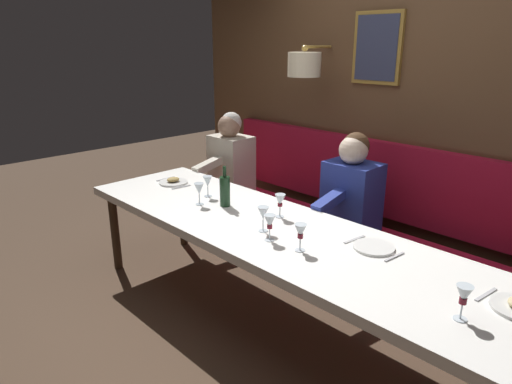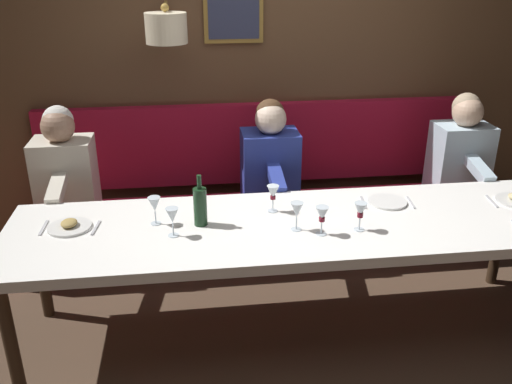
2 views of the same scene
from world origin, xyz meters
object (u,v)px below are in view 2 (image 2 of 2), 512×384
object	(u,v)px
wine_bottle	(200,206)
diner_middle	(64,167)
wine_glass_0	(273,193)
wine_glass_3	(155,205)
diner_near	(271,158)
wine_glass_6	(297,211)
wine_glass_5	(172,216)
diner_nearest	(461,150)
wine_glass_2	(322,215)
dining_table	(293,231)
wine_glass_4	(360,211)

from	to	relation	value
wine_bottle	diner_middle	bearing A→B (deg)	46.95
wine_glass_0	wine_glass_3	xyz separation A→B (m)	(-0.08, 0.69, 0.00)
diner_near	wine_glass_6	xyz separation A→B (m)	(-0.97, 0.00, 0.04)
wine_glass_6	wine_glass_5	bearing A→B (deg)	88.76
wine_glass_5	wine_bottle	distance (m)	0.19
diner_nearest	wine_glass_2	distance (m)	1.68
dining_table	diner_near	size ratio (longest dim) A/B	4.11
diner_middle	wine_glass_4	xyz separation A→B (m)	(-1.02, -1.77, 0.04)
wine_glass_0	wine_bottle	bearing A→B (deg)	105.93
diner_middle	wine_glass_3	xyz separation A→B (m)	(-0.80, -0.64, 0.04)
diner_nearest	wine_glass_0	xyz separation A→B (m)	(-0.72, 1.53, 0.04)
wine_glass_3	wine_glass_2	bearing A→B (deg)	-105.15
wine_glass_2	wine_bottle	world-z (taller)	wine_bottle
diner_nearest	wine_glass_6	distance (m)	1.73
diner_middle	wine_glass_2	distance (m)	1.87
wine_glass_5	wine_glass_0	bearing A→B (deg)	-67.63
diner_middle	wine_glass_0	bearing A→B (deg)	-118.30
wine_glass_3	wine_glass_6	distance (m)	0.80
diner_middle	dining_table	bearing A→B (deg)	-121.80
wine_glass_0	wine_glass_3	size ratio (longest dim) A/B	1.00
diner_near	dining_table	bearing A→B (deg)	179.74
diner_nearest	wine_bottle	distance (m)	2.13
wine_glass_4	wine_glass_5	distance (m)	1.02
dining_table	diner_near	world-z (taller)	diner_near
diner_nearest	diner_middle	world-z (taller)	same
diner_near	wine_glass_2	world-z (taller)	diner_near
wine_glass_2	wine_glass_5	size ratio (longest dim) A/B	1.00
diner_middle	wine_glass_0	xyz separation A→B (m)	(-0.72, -1.33, 0.04)
diner_nearest	wine_bottle	size ratio (longest dim) A/B	2.64
diner_middle	wine_glass_6	size ratio (longest dim) A/B	4.82
diner_middle	wine_glass_2	world-z (taller)	diner_middle
diner_nearest	wine_glass_2	xyz separation A→B (m)	(-1.04, 1.31, 0.04)
diner_middle	wine_glass_6	bearing A→B (deg)	-124.29
dining_table	wine_bottle	world-z (taller)	wine_bottle
wine_glass_5	wine_glass_6	distance (m)	0.68
wine_glass_6	diner_near	bearing A→B (deg)	-0.09
diner_nearest	wine_glass_0	bearing A→B (deg)	115.08
dining_table	diner_nearest	world-z (taller)	diner_nearest
wine_glass_0	wine_glass_3	world-z (taller)	same
wine_glass_5	wine_bottle	world-z (taller)	wine_bottle
dining_table	wine_glass_6	size ratio (longest dim) A/B	19.82
wine_glass_5	wine_bottle	xyz separation A→B (m)	(0.12, -0.15, -0.00)
diner_nearest	diner_near	world-z (taller)	same
diner_near	wine_glass_5	distance (m)	1.18
diner_nearest	diner_near	bearing A→B (deg)	90.00
dining_table	wine_glass_5	xyz separation A→B (m)	(-0.08, 0.68, 0.17)
wine_bottle	wine_glass_6	bearing A→B (deg)	-104.10
wine_glass_4	wine_glass_5	bearing A→B (deg)	86.55
wine_glass_5	dining_table	bearing A→B (deg)	-83.67
diner_middle	diner_nearest	bearing A→B (deg)	-90.00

